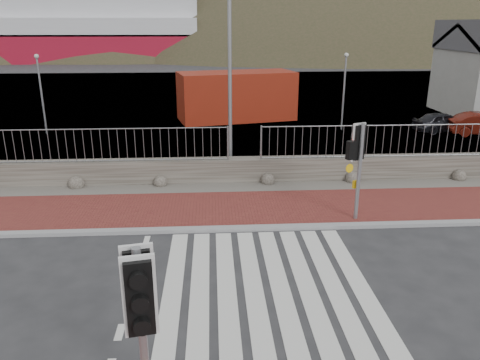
{
  "coord_description": "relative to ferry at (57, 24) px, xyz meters",
  "views": [
    {
      "loc": [
        -1.16,
        -9.18,
        5.64
      ],
      "look_at": [
        -0.42,
        3.0,
        1.52
      ],
      "focal_mm": 35.0,
      "sensor_mm": 36.0,
      "label": 1
    }
  ],
  "objects": [
    {
      "name": "water",
      "position": [
        24.65,
        -5.0,
        -5.36
      ],
      "size": [
        220.0,
        50.0,
        0.05
      ],
      "primitive_type": "cube",
      "color": "#3F4C54",
      "rests_on": "ground"
    },
    {
      "name": "gravel_strip",
      "position": [
        24.65,
        -61.4,
        -5.33
      ],
      "size": [
        40.0,
        1.5,
        0.06
      ],
      "primitive_type": "cube",
      "color": "#59544C",
      "rests_on": "ground"
    },
    {
      "name": "sidewalk_far",
      "position": [
        24.65,
        -63.4,
        -5.32
      ],
      "size": [
        40.0,
        3.0,
        0.08
      ],
      "primitive_type": "cube",
      "color": "brown",
      "rests_on": "ground"
    },
    {
      "name": "traffic_signal_far",
      "position": [
        27.69,
        -64.43,
        -3.21
      ],
      "size": [
        0.73,
        0.47,
        2.97
      ],
      "rotation": [
        0.0,
        0.0,
        3.55
      ],
      "color": "gray",
      "rests_on": "ground"
    },
    {
      "name": "streetlight",
      "position": [
        24.31,
        -59.81,
        -0.8
      ],
      "size": [
        1.72,
        0.29,
        8.11
      ],
      "rotation": [
        0.0,
        0.0,
        -0.06
      ],
      "color": "gray",
      "rests_on": "ground"
    },
    {
      "name": "car_a",
      "position": [
        35.91,
        -52.93,
        -4.82
      ],
      "size": [
        3.34,
        1.72,
        1.09
      ],
      "primitive_type": "imported",
      "rotation": [
        0.0,
        0.0,
        1.71
      ],
      "color": "black",
      "rests_on": "ground"
    },
    {
      "name": "kerb_far",
      "position": [
        24.65,
        -64.9,
        -5.31
      ],
      "size": [
        40.0,
        0.25,
        0.12
      ],
      "primitive_type": "cube",
      "color": "gray",
      "rests_on": "ground"
    },
    {
      "name": "quay",
      "position": [
        24.65,
        -40.0,
        -5.36
      ],
      "size": [
        120.0,
        40.0,
        0.5
      ],
      "primitive_type": "cube",
      "color": "#4C4C4F",
      "rests_on": "ground"
    },
    {
      "name": "hills_backdrop",
      "position": [
        31.4,
        20.0,
        -28.42
      ],
      "size": [
        254.0,
        90.0,
        100.0
      ],
      "color": "#32341F",
      "rests_on": "ground"
    },
    {
      "name": "railing",
      "position": [
        24.65,
        -60.75,
        -3.54
      ],
      "size": [
        18.07,
        0.07,
        1.22
      ],
      "color": "gray",
      "rests_on": "stone_wall"
    },
    {
      "name": "traffic_signal_near",
      "position": [
        22.53,
        -71.83,
        -3.2
      ],
      "size": [
        0.47,
        0.33,
        3.01
      ],
      "rotation": [
        0.0,
        0.0,
        0.18
      ],
      "color": "gray",
      "rests_on": "ground"
    },
    {
      "name": "shipping_container",
      "position": [
        25.0,
        -48.78,
        -3.94
      ],
      "size": [
        7.3,
        4.31,
        2.85
      ],
      "primitive_type": "cube",
      "rotation": [
        0.0,
        0.0,
        0.23
      ],
      "color": "maroon",
      "rests_on": "ground"
    },
    {
      "name": "stone_wall",
      "position": [
        24.65,
        -60.6,
        -4.91
      ],
      "size": [
        40.0,
        0.6,
        0.9
      ],
      "primitive_type": "cube",
      "color": "#464139",
      "rests_on": "ground"
    },
    {
      "name": "ground",
      "position": [
        24.65,
        -67.9,
        -5.36
      ],
      "size": [
        220.0,
        220.0,
        0.0
      ],
      "primitive_type": "plane",
      "color": "#28282B",
      "rests_on": "ground"
    },
    {
      "name": "ferry",
      "position": [
        0.0,
        0.0,
        0.0
      ],
      "size": [
        50.0,
        16.0,
        20.0
      ],
      "color": "maroon",
      "rests_on": "ground"
    },
    {
      "name": "zebra_crossing",
      "position": [
        24.65,
        -67.9,
        -5.36
      ],
      "size": [
        4.62,
        5.6,
        0.01
      ],
      "color": "silver",
      "rests_on": "ground"
    }
  ]
}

